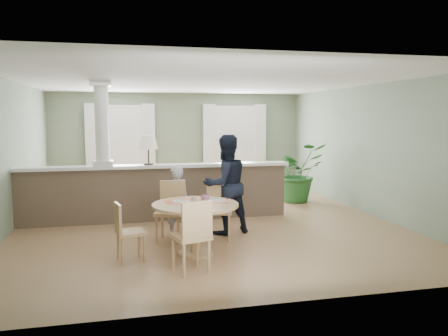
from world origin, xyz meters
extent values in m
plane|color=tan|center=(0.00, 0.00, 0.00)|extent=(8.00, 8.00, 0.00)
cube|color=gray|center=(0.00, 4.00, 1.35)|extent=(7.00, 0.02, 2.70)
cube|color=gray|center=(-3.50, 0.00, 1.35)|extent=(0.02, 8.00, 2.70)
cube|color=gray|center=(3.50, 0.00, 1.35)|extent=(0.02, 8.00, 2.70)
cube|color=gray|center=(0.00, -4.00, 1.35)|extent=(7.00, 0.02, 2.70)
cube|color=white|center=(0.00, 0.00, 2.70)|extent=(7.00, 8.00, 0.02)
cube|color=white|center=(-1.60, 3.97, 1.55)|extent=(1.10, 0.02, 1.50)
cube|color=white|center=(-1.60, 3.94, 1.55)|extent=(1.22, 0.04, 1.62)
cube|color=white|center=(1.60, 3.97, 1.55)|extent=(1.10, 0.02, 1.50)
cube|color=white|center=(1.60, 3.94, 1.55)|extent=(1.22, 0.04, 1.62)
cube|color=white|center=(-2.35, 3.88, 1.25)|extent=(0.35, 0.10, 2.30)
cube|color=white|center=(-0.85, 3.88, 1.25)|extent=(0.35, 0.10, 2.30)
cube|color=white|center=(0.85, 3.88, 1.25)|extent=(0.35, 0.10, 2.30)
cube|color=white|center=(2.35, 3.88, 1.25)|extent=(0.35, 0.10, 2.30)
cube|color=brown|center=(-0.90, 0.20, 0.53)|extent=(5.20, 0.22, 1.05)
cube|color=white|center=(-0.90, 0.20, 1.08)|extent=(5.32, 0.36, 0.06)
cube|color=white|center=(-1.90, 0.20, 1.16)|extent=(0.36, 0.36, 0.10)
cylinder|color=white|center=(-1.90, 0.20, 1.91)|extent=(0.26, 0.26, 1.39)
cube|color=white|center=(-1.90, 0.20, 2.65)|extent=(0.38, 0.38, 0.10)
cylinder|color=black|center=(-1.05, 0.20, 1.12)|extent=(0.18, 0.18, 0.03)
cylinder|color=black|center=(-1.05, 0.20, 1.28)|extent=(0.03, 0.03, 0.28)
cone|color=beige|center=(-1.05, 0.20, 1.55)|extent=(0.36, 0.36, 0.26)
imported|color=#89694B|center=(-0.91, 1.65, 0.43)|extent=(3.16, 1.82, 0.87)
imported|color=#255C26|center=(2.55, 1.48, 0.70)|extent=(1.50, 1.37, 1.41)
cylinder|color=tan|center=(-0.50, -2.09, 0.02)|extent=(0.53, 0.53, 0.04)
cylinder|color=tan|center=(-0.50, -2.09, 0.38)|extent=(0.14, 0.14, 0.68)
cylinder|color=tan|center=(-0.50, -2.09, 0.75)|extent=(1.27, 1.27, 0.04)
cube|color=red|center=(-0.69, -1.91, 0.77)|extent=(0.46, 0.35, 0.01)
cube|color=red|center=(-0.18, -1.95, 0.77)|extent=(0.53, 0.45, 0.01)
cylinder|color=white|center=(-0.69, -1.94, 0.78)|extent=(0.28, 0.28, 0.01)
cylinder|color=white|center=(-0.16, -1.97, 0.78)|extent=(0.28, 0.28, 0.01)
cylinder|color=white|center=(-0.52, -2.11, 0.82)|extent=(0.08, 0.08, 0.09)
cube|color=silver|center=(-0.75, -2.00, 0.79)|extent=(0.02, 0.18, 0.00)
cube|color=silver|center=(-0.88, -1.96, 0.77)|extent=(0.02, 0.23, 0.00)
cylinder|color=white|center=(-0.04, -2.19, 0.80)|extent=(0.04, 0.04, 0.07)
cylinder|color=silver|center=(-0.04, -2.19, 0.84)|extent=(0.04, 0.04, 0.01)
imported|color=#2267A2|center=(-0.33, -1.92, 0.82)|extent=(0.13, 0.13, 0.10)
cube|color=tan|center=(-0.80, -1.30, 0.47)|extent=(0.57, 0.57, 0.05)
cylinder|color=tan|center=(-1.03, -1.41, 0.23)|extent=(0.04, 0.04, 0.45)
cylinder|color=tan|center=(-0.70, -1.53, 0.23)|extent=(0.04, 0.04, 0.45)
cylinder|color=tan|center=(-0.91, -1.07, 0.23)|extent=(0.04, 0.04, 0.45)
cylinder|color=tan|center=(-0.57, -1.20, 0.23)|extent=(0.04, 0.04, 0.45)
cube|color=tan|center=(-0.73, -1.11, 0.73)|extent=(0.41, 0.18, 0.48)
cube|color=tan|center=(0.01, -1.32, 0.47)|extent=(0.52, 0.52, 0.05)
cylinder|color=tan|center=(-0.20, -1.45, 0.22)|extent=(0.04, 0.04, 0.45)
cylinder|color=tan|center=(0.14, -1.53, 0.22)|extent=(0.04, 0.04, 0.45)
cylinder|color=tan|center=(-0.12, -1.11, 0.22)|extent=(0.04, 0.04, 0.45)
cylinder|color=tan|center=(0.22, -1.19, 0.22)|extent=(0.04, 0.04, 0.45)
cube|color=tan|center=(0.05, -1.13, 0.72)|extent=(0.41, 0.13, 0.48)
cube|color=tan|center=(-0.68, -2.79, 0.47)|extent=(0.54, 0.54, 0.05)
cylinder|color=tan|center=(-0.56, -2.57, 0.22)|extent=(0.04, 0.04, 0.45)
cylinder|color=tan|center=(-0.90, -2.67, 0.22)|extent=(0.04, 0.04, 0.45)
cylinder|color=tan|center=(-0.46, -2.91, 0.22)|extent=(0.04, 0.04, 0.45)
cylinder|color=tan|center=(-0.80, -3.01, 0.22)|extent=(0.04, 0.04, 0.45)
cube|color=tan|center=(-0.62, -2.98, 0.73)|extent=(0.41, 0.16, 0.48)
cube|color=tan|center=(-1.44, -2.16, 0.41)|extent=(0.45, 0.45, 0.05)
cylinder|color=tan|center=(-1.26, -2.28, 0.19)|extent=(0.04, 0.04, 0.39)
cylinder|color=tan|center=(-1.32, -1.98, 0.19)|extent=(0.04, 0.04, 0.39)
cylinder|color=tan|center=(-1.56, -2.34, 0.19)|extent=(0.04, 0.04, 0.39)
cylinder|color=tan|center=(-1.62, -2.04, 0.19)|extent=(0.04, 0.04, 0.39)
cube|color=tan|center=(-1.61, -2.19, 0.63)|extent=(0.11, 0.36, 0.41)
imported|color=#A4A4A9|center=(-0.65, -0.97, 0.61)|extent=(0.48, 0.36, 1.21)
imported|color=black|center=(0.20, -1.02, 0.86)|extent=(1.00, 0.87, 1.73)
camera|label=1|loc=(-1.48, -8.32, 2.02)|focal=35.00mm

